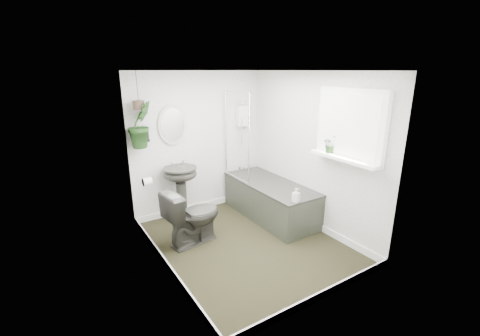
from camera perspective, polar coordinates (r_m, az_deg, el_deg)
floor at (r=4.60m, az=1.03°, el=-13.20°), size 2.30×2.80×0.02m
ceiling at (r=3.97m, az=1.21°, el=17.08°), size 2.30×2.80×0.02m
wall_back at (r=5.34m, az=-7.29°, el=4.38°), size 2.30×0.02×2.30m
wall_front at (r=3.13m, az=15.57°, el=-5.34°), size 2.30×0.02×2.30m
wall_left at (r=3.66m, az=-14.23°, el=-1.94°), size 0.02×2.80×2.30m
wall_right at (r=4.86m, az=12.62°, el=2.84°), size 0.02×2.80×2.30m
skirting at (r=4.57m, az=1.03°, el=-12.55°), size 2.30×2.80×0.10m
bathtub at (r=5.25m, az=5.36°, el=-5.62°), size 0.72×1.72×0.58m
bath_screen at (r=5.16m, az=-0.59°, el=5.58°), size 0.04×0.72×1.40m
shower_box at (r=5.59m, az=0.39°, el=9.26°), size 0.20×0.10×0.35m
oval_mirror at (r=5.06m, az=-11.89°, el=7.51°), size 0.46×0.03×0.62m
wall_sconce at (r=4.95m, az=-16.12°, el=5.81°), size 0.04×0.04×0.22m
toilet_roll_holder at (r=4.39m, az=-16.19°, el=-2.35°), size 0.11×0.11×0.11m
window_recess at (r=4.25m, az=19.05°, el=7.22°), size 0.08×1.00×0.90m
window_sill at (r=4.28m, az=17.92°, el=1.63°), size 0.18×1.00×0.04m
window_blinds at (r=4.22m, az=18.66°, el=7.19°), size 0.01×0.86×0.76m
toilet at (r=4.48m, az=-8.38°, el=-8.42°), size 0.83×0.54×0.79m
pedestal_sink at (r=5.16m, az=-10.37°, el=-4.49°), size 0.61×0.55×0.87m
sill_plant at (r=4.43m, az=15.84°, el=4.16°), size 0.25×0.22×0.24m
hanging_plant at (r=4.78m, az=-17.28°, el=7.38°), size 0.45×0.40×0.67m
soap_bottle at (r=4.45m, az=9.93°, el=-4.75°), size 0.11×0.11×0.19m
hanging_pot at (r=4.75m, az=-17.57°, el=10.62°), size 0.16×0.16×0.12m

